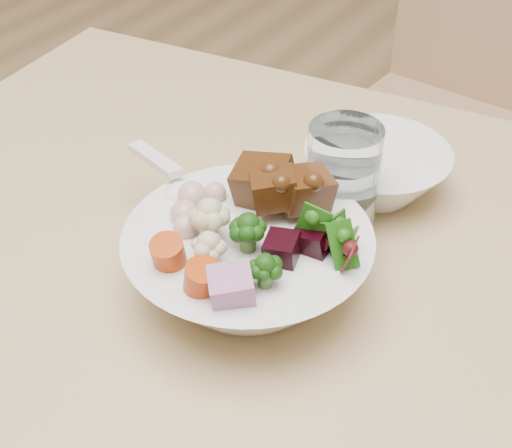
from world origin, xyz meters
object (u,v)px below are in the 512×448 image
(water_glass, at_px, (342,187))
(chair_far, at_px, (475,108))
(food_bowl, at_px, (251,259))
(side_bowl, at_px, (376,171))
(dining_table, at_px, (468,399))

(water_glass, bearing_deg, chair_far, 92.11)
(water_glass, bearing_deg, food_bowl, -103.59)
(water_glass, height_order, side_bowl, water_glass)
(dining_table, distance_m, side_bowl, 0.26)
(chair_far, distance_m, water_glass, 0.61)
(food_bowl, relative_size, side_bowl, 1.42)
(chair_far, distance_m, side_bowl, 0.52)
(food_bowl, distance_m, side_bowl, 0.21)
(water_glass, relative_size, side_bowl, 0.77)
(dining_table, distance_m, chair_far, 0.69)
(dining_table, bearing_deg, water_glass, 150.87)
(chair_far, relative_size, side_bowl, 5.96)
(dining_table, xyz_separation_m, water_glass, (-0.18, 0.08, 0.12))
(chair_far, height_order, side_bowl, chair_far)
(water_glass, bearing_deg, side_bowl, 88.73)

